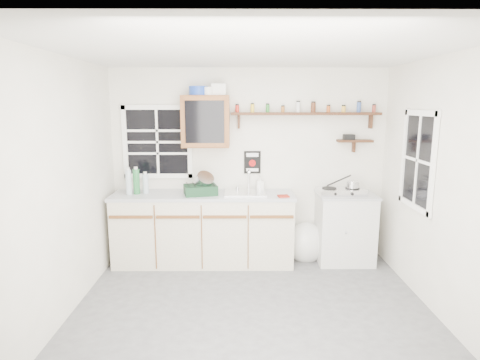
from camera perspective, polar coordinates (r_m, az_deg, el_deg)
name	(u,v)px	position (r m, az deg, el deg)	size (l,w,h in m)	color
room	(253,190)	(3.77, 1.86, -1.38)	(3.64, 3.24, 2.54)	#4B4C4E
main_cabinet	(204,228)	(5.24, -5.17, -6.83)	(2.31, 0.63, 0.92)	#BAAE9A
right_cabinet	(345,228)	(5.43, 14.65, -6.57)	(0.73, 0.57, 0.91)	beige
sink	(245,193)	(5.11, 0.75, -1.80)	(0.52, 0.44, 0.29)	silver
upper_cabinet	(206,121)	(5.15, -4.90, 8.30)	(0.60, 0.32, 0.65)	brown
upper_cabinet_clutter	(206,90)	(5.14, -4.80, 12.59)	(0.46, 0.24, 0.14)	#193BA5
spice_shelf	(306,113)	(5.27, 9.38, 9.37)	(1.91, 0.18, 0.35)	black
secondary_shelf	(353,140)	(5.44, 15.77, 5.45)	(0.45, 0.16, 0.24)	black
warning_sign	(252,162)	(5.33, 1.77, 2.53)	(0.22, 0.02, 0.30)	black
window_back	(157,142)	(5.39, -11.66, 5.31)	(0.93, 0.03, 0.98)	black
window_right	(418,160)	(4.69, 24.00, 2.57)	(0.03, 0.78, 1.08)	black
water_bottles	(136,182)	(5.22, -14.51, -0.28)	(0.27, 0.16, 0.35)	#A6B9C3
dish_rack	(202,187)	(5.06, -5.47, -0.99)	(0.46, 0.39, 0.30)	black
soap_bottle	(260,183)	(5.28, 2.83, -0.42)	(0.09, 0.09, 0.20)	silver
rag	(283,196)	(4.95, 6.18, -2.29)	(0.13, 0.11, 0.02)	maroon
hotplate	(341,191)	(5.27, 14.13, -1.54)	(0.61, 0.35, 0.08)	silver
saucepan	(352,184)	(5.29, 15.63, -0.62)	(0.39, 0.17, 0.17)	silver
trash_bag	(306,242)	(5.47, 9.32, -8.74)	(0.47, 0.43, 0.54)	silver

